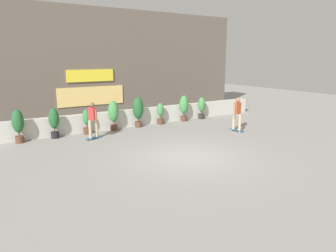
% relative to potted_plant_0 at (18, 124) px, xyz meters
% --- Properties ---
extents(ground_plane, '(48.00, 48.00, 0.00)m').
position_rel_potted_plant_0_xyz_m(ground_plane, '(5.08, -5.55, -0.85)').
color(ground_plane, gray).
extents(planter_wall, '(18.00, 0.40, 0.90)m').
position_rel_potted_plant_0_xyz_m(planter_wall, '(5.08, 0.45, -0.40)').
color(planter_wall, beige).
rests_on(planter_wall, ground).
extents(building_backdrop, '(20.00, 2.08, 6.50)m').
position_rel_potted_plant_0_xyz_m(building_backdrop, '(5.08, 4.45, 2.40)').
color(building_backdrop, '#60564C').
rests_on(building_backdrop, ground).
extents(potted_plant_0, '(0.50, 0.50, 1.47)m').
position_rel_potted_plant_0_xyz_m(potted_plant_0, '(0.00, 0.00, 0.00)').
color(potted_plant_0, brown).
rests_on(potted_plant_0, ground).
extents(potted_plant_1, '(0.46, 0.46, 1.40)m').
position_rel_potted_plant_0_xyz_m(potted_plant_1, '(1.49, 0.00, -0.05)').
color(potted_plant_1, black).
rests_on(potted_plant_1, ground).
extents(potted_plant_2, '(0.36, 0.36, 1.19)m').
position_rel_potted_plant_0_xyz_m(potted_plant_2, '(3.00, 0.00, -0.22)').
color(potted_plant_2, brown).
rests_on(potted_plant_2, ground).
extents(potted_plant_3, '(0.52, 0.52, 1.52)m').
position_rel_potted_plant_0_xyz_m(potted_plant_3, '(4.40, 0.00, 0.04)').
color(potted_plant_3, brown).
rests_on(potted_plant_3, ground).
extents(potted_plant_4, '(0.57, 0.57, 1.62)m').
position_rel_potted_plant_0_xyz_m(potted_plant_4, '(5.79, 0.00, 0.10)').
color(potted_plant_4, brown).
rests_on(potted_plant_4, ground).
extents(potted_plant_5, '(0.36, 0.36, 1.19)m').
position_rel_potted_plant_0_xyz_m(potted_plant_5, '(7.17, 0.00, -0.22)').
color(potted_plant_5, brown).
rests_on(potted_plant_5, ground).
extents(potted_plant_6, '(0.51, 0.51, 1.50)m').
position_rel_potted_plant_0_xyz_m(potted_plant_6, '(8.76, 0.00, 0.02)').
color(potted_plant_6, brown).
rests_on(potted_plant_6, ground).
extents(potted_plant_7, '(0.42, 0.42, 1.30)m').
position_rel_potted_plant_0_xyz_m(potted_plant_7, '(10.07, 0.00, -0.12)').
color(potted_plant_7, '#2D2823').
rests_on(potted_plant_7, ground).
extents(skater_by_wall_right, '(0.55, 0.82, 1.70)m').
position_rel_potted_plant_0_xyz_m(skater_by_wall_right, '(9.52, -3.51, 0.09)').
color(skater_by_wall_right, '#266699').
rests_on(skater_by_wall_right, ground).
extents(skater_by_wall_left, '(0.82, 0.53, 1.70)m').
position_rel_potted_plant_0_xyz_m(skater_by_wall_left, '(2.94, -1.11, 0.09)').
color(skater_by_wall_left, '#266699').
rests_on(skater_by_wall_left, ground).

